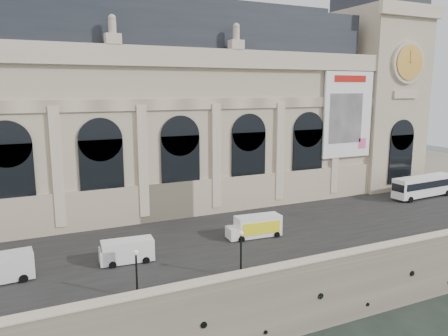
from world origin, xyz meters
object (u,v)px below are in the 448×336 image
object	(u,v)px
van_c	(124,251)
lamp_right	(241,255)
lamp_left	(137,275)
box_truck	(255,227)
bus_right	(423,186)

from	to	relation	value
van_c	lamp_right	size ratio (longest dim) A/B	1.19
lamp_left	van_c	bearing A→B (deg)	84.64
lamp_right	lamp_left	bearing A→B (deg)	179.60
box_truck	lamp_right	size ratio (longest dim) A/B	1.45
lamp_left	lamp_right	xyz separation A→B (m)	(9.50, -0.07, 0.13)
box_truck	lamp_right	bearing A→B (deg)	-125.93
van_c	lamp_right	xyz separation A→B (m)	(8.75, -7.98, 1.05)
bus_right	box_truck	world-z (taller)	bus_right
van_c	lamp_left	xyz separation A→B (m)	(-0.74, -7.92, 0.92)
box_truck	lamp_left	size ratio (longest dim) A/B	1.53
van_c	box_truck	size ratio (longest dim) A/B	0.82
bus_right	lamp_left	bearing A→B (deg)	-164.15
lamp_right	box_truck	bearing A→B (deg)	54.07
bus_right	lamp_left	world-z (taller)	lamp_left
lamp_left	bus_right	bearing A→B (deg)	15.85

